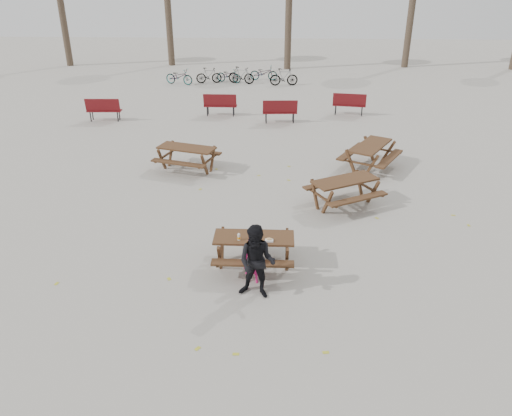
{
  "coord_description": "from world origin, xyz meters",
  "views": [
    {
      "loc": [
        0.5,
        -9.74,
        6.24
      ],
      "look_at": [
        0.0,
        1.0,
        1.0
      ],
      "focal_mm": 35.0,
      "sensor_mm": 36.0,
      "label": 1
    }
  ],
  "objects_px": {
    "food_tray": "(269,241)",
    "adult": "(257,262)",
    "main_picnic_table": "(254,244)",
    "picnic_table_far": "(370,157)",
    "soda_bottle": "(239,237)",
    "picnic_table_east": "(344,193)",
    "child": "(253,261)",
    "picnic_table_north": "(187,159)"
  },
  "relations": [
    {
      "from": "main_picnic_table",
      "to": "child",
      "type": "xyz_separation_m",
      "value": [
        0.0,
        -0.64,
        -0.05
      ]
    },
    {
      "from": "soda_bottle",
      "to": "child",
      "type": "relative_size",
      "value": 0.16
    },
    {
      "from": "child",
      "to": "picnic_table_far",
      "type": "distance_m",
      "value": 7.79
    },
    {
      "from": "main_picnic_table",
      "to": "picnic_table_far",
      "type": "relative_size",
      "value": 0.9
    },
    {
      "from": "adult",
      "to": "picnic_table_north",
      "type": "relative_size",
      "value": 0.86
    },
    {
      "from": "main_picnic_table",
      "to": "picnic_table_far",
      "type": "height_order",
      "value": "picnic_table_far"
    },
    {
      "from": "main_picnic_table",
      "to": "picnic_table_far",
      "type": "bearing_deg",
      "value": 60.13
    },
    {
      "from": "child",
      "to": "food_tray",
      "type": "bearing_deg",
      "value": 45.96
    },
    {
      "from": "child",
      "to": "picnic_table_far",
      "type": "xyz_separation_m",
      "value": [
        3.6,
        6.91,
        -0.1
      ]
    },
    {
      "from": "soda_bottle",
      "to": "main_picnic_table",
      "type": "bearing_deg",
      "value": 28.59
    },
    {
      "from": "adult",
      "to": "soda_bottle",
      "type": "bearing_deg",
      "value": 127.27
    },
    {
      "from": "main_picnic_table",
      "to": "child",
      "type": "distance_m",
      "value": 0.64
    },
    {
      "from": "child",
      "to": "picnic_table_east",
      "type": "relative_size",
      "value": 0.57
    },
    {
      "from": "picnic_table_north",
      "to": "picnic_table_east",
      "type": "bearing_deg",
      "value": -10.21
    },
    {
      "from": "food_tray",
      "to": "picnic_table_far",
      "type": "xyz_separation_m",
      "value": [
        3.26,
        6.47,
        -0.36
      ]
    },
    {
      "from": "picnic_table_east",
      "to": "main_picnic_table",
      "type": "bearing_deg",
      "value": -155.35
    },
    {
      "from": "food_tray",
      "to": "picnic_table_north",
      "type": "distance_m",
      "value": 6.74
    },
    {
      "from": "adult",
      "to": "picnic_table_east",
      "type": "distance_m",
      "value": 5.04
    },
    {
      "from": "child",
      "to": "picnic_table_north",
      "type": "height_order",
      "value": "child"
    },
    {
      "from": "picnic_table_east",
      "to": "child",
      "type": "bearing_deg",
      "value": -150.72
    },
    {
      "from": "main_picnic_table",
      "to": "food_tray",
      "type": "height_order",
      "value": "food_tray"
    },
    {
      "from": "soda_bottle",
      "to": "adult",
      "type": "bearing_deg",
      "value": -65.31
    },
    {
      "from": "food_tray",
      "to": "adult",
      "type": "height_order",
      "value": "adult"
    },
    {
      "from": "picnic_table_north",
      "to": "adult",
      "type": "bearing_deg",
      "value": -52.21
    },
    {
      "from": "picnic_table_east",
      "to": "picnic_table_far",
      "type": "bearing_deg",
      "value": 38.45
    },
    {
      "from": "soda_bottle",
      "to": "picnic_table_east",
      "type": "relative_size",
      "value": 0.09
    },
    {
      "from": "picnic_table_far",
      "to": "food_tray",
      "type": "bearing_deg",
      "value": -177.38
    },
    {
      "from": "food_tray",
      "to": "picnic_table_far",
      "type": "bearing_deg",
      "value": 63.28
    },
    {
      "from": "food_tray",
      "to": "picnic_table_north",
      "type": "xyz_separation_m",
      "value": [
        -2.89,
        6.08,
        -0.39
      ]
    },
    {
      "from": "food_tray",
      "to": "child",
      "type": "distance_m",
      "value": 0.62
    },
    {
      "from": "food_tray",
      "to": "child",
      "type": "bearing_deg",
      "value": -127.91
    },
    {
      "from": "food_tray",
      "to": "picnic_table_east",
      "type": "xyz_separation_m",
      "value": [
        2.07,
        3.53,
        -0.39
      ]
    },
    {
      "from": "main_picnic_table",
      "to": "child",
      "type": "height_order",
      "value": "child"
    },
    {
      "from": "main_picnic_table",
      "to": "adult",
      "type": "xyz_separation_m",
      "value": [
        0.12,
        -1.14,
        0.23
      ]
    },
    {
      "from": "main_picnic_table",
      "to": "soda_bottle",
      "type": "height_order",
      "value": "soda_bottle"
    },
    {
      "from": "picnic_table_north",
      "to": "picnic_table_far",
      "type": "relative_size",
      "value": 0.94
    },
    {
      "from": "picnic_table_east",
      "to": "picnic_table_far",
      "type": "xyz_separation_m",
      "value": [
        1.19,
        2.94,
        0.03
      ]
    },
    {
      "from": "picnic_table_north",
      "to": "picnic_table_far",
      "type": "bearing_deg",
      "value": 20.66
    },
    {
      "from": "adult",
      "to": "food_tray",
      "type": "bearing_deg",
      "value": 88.99
    },
    {
      "from": "picnic_table_north",
      "to": "soda_bottle",
      "type": "bearing_deg",
      "value": -52.85
    },
    {
      "from": "child",
      "to": "picnic_table_far",
      "type": "height_order",
      "value": "child"
    },
    {
      "from": "food_tray",
      "to": "adult",
      "type": "distance_m",
      "value": 0.97
    }
  ]
}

